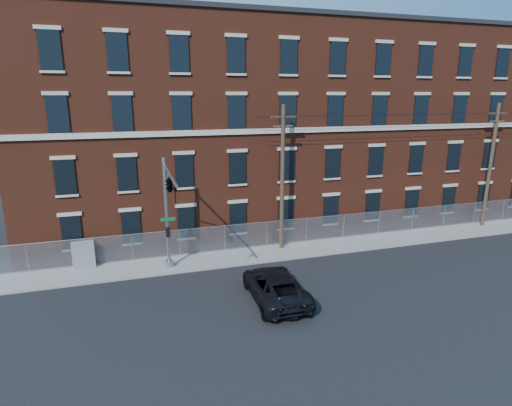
{
  "coord_description": "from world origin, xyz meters",
  "views": [
    {
      "loc": [
        -7.94,
        -20.54,
        10.73
      ],
      "look_at": [
        -0.39,
        4.0,
        4.01
      ],
      "focal_mm": 29.06,
      "sensor_mm": 36.0,
      "label": 1
    }
  ],
  "objects_px": {
    "utility_pole_near": "(282,176)",
    "utility_cabinet": "(83,255)",
    "traffic_signal_mast": "(169,194)",
    "pickup_truck": "(275,286)"
  },
  "relations": [
    {
      "from": "utility_pole_near",
      "to": "utility_cabinet",
      "type": "relative_size",
      "value": 6.01
    },
    {
      "from": "traffic_signal_mast",
      "to": "pickup_truck",
      "type": "relative_size",
      "value": 1.24
    },
    {
      "from": "utility_pole_near",
      "to": "pickup_truck",
      "type": "height_order",
      "value": "utility_pole_near"
    },
    {
      "from": "traffic_signal_mast",
      "to": "pickup_truck",
      "type": "height_order",
      "value": "traffic_signal_mast"
    },
    {
      "from": "traffic_signal_mast",
      "to": "utility_cabinet",
      "type": "distance_m",
      "value": 7.81
    },
    {
      "from": "traffic_signal_mast",
      "to": "pickup_truck",
      "type": "xyz_separation_m",
      "value": [
        5.04,
        -3.54,
        -4.6
      ]
    },
    {
      "from": "traffic_signal_mast",
      "to": "utility_cabinet",
      "type": "relative_size",
      "value": 4.21
    },
    {
      "from": "utility_pole_near",
      "to": "utility_cabinet",
      "type": "distance_m",
      "value": 13.89
    },
    {
      "from": "utility_pole_near",
      "to": "traffic_signal_mast",
      "type": "bearing_deg",
      "value": -156.86
    },
    {
      "from": "traffic_signal_mast",
      "to": "utility_cabinet",
      "type": "bearing_deg",
      "value": 143.56
    }
  ]
}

